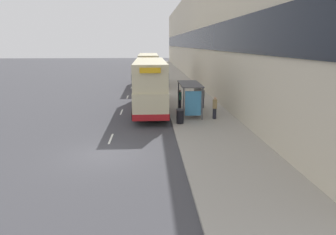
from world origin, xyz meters
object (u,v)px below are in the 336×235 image
Objects in this scene: double_decker_bus_near at (150,84)px; pedestrian_at_shelter at (215,108)px; car_0 at (151,69)px; pedestrian_2 at (202,98)px; pedestrian_1 at (180,99)px; litter_bin at (180,116)px; bus_shelter at (192,93)px; double_decker_bus_ahead at (148,69)px.

pedestrian_at_shelter is (4.81, -3.95, -1.29)m from double_decker_bus_near.
car_0 is 2.29× the size of pedestrian_2.
pedestrian_1 is (2.23, -34.71, 0.15)m from car_0.
double_decker_bus_near reaches higher than pedestrian_1.
pedestrian_2 reaches higher than car_0.
pedestrian_at_shelter is at bearing 23.54° from litter_bin.
pedestrian_1 is 5.04m from litter_bin.
pedestrian_at_shelter is at bearing -39.42° from double_decker_bus_near.
pedestrian_2 is at bearing 93.19° from pedestrian_at_shelter.
bus_shelter is 2.34× the size of pedestrian_2.
pedestrian_at_shelter is 1.01× the size of pedestrian_1.
car_0 is at bearing 93.67° from pedestrian_1.
double_decker_bus_near is 2.81× the size of car_0.
double_decker_bus_near is 1.03× the size of double_decker_bus_ahead.
double_decker_bus_near is at bearing 141.72° from bus_shelter.
double_decker_bus_ahead is 6.78× the size of pedestrian_1.
double_decker_bus_near is 6.85× the size of pedestrian_at_shelter.
pedestrian_1 is at bearing -86.33° from car_0.
bus_shelter reaches higher than litter_bin.
pedestrian_2 is (4.75, -15.34, -1.23)m from double_decker_bus_ahead.
pedestrian_2 is at bearing -72.81° from double_decker_bus_ahead.
double_decker_bus_ahead is at bearing -91.44° from car_0.
double_decker_bus_ahead is 19.23m from car_0.
double_decker_bus_near reaches higher than car_0.
double_decker_bus_ahead reaches higher than pedestrian_at_shelter.
double_decker_bus_ahead is at bearing 100.86° from bus_shelter.
litter_bin is at bearing -115.71° from pedestrian_2.
pedestrian_2 is at bearing 5.75° from pedestrian_1.
pedestrian_at_shelter is (4.49, -38.53, 0.16)m from car_0.
double_decker_bus_near reaches higher than pedestrian_at_shelter.
double_decker_bus_near is 6.36m from pedestrian_at_shelter.
bus_shelter reaches higher than pedestrian_2.
pedestrian_1 is at bearing -174.25° from pedestrian_2.
pedestrian_1 is at bearing 84.59° from litter_bin.
litter_bin is at bearing -68.04° from double_decker_bus_near.
bus_shelter reaches higher than pedestrian_at_shelter.
double_decker_bus_ahead is at bearing 99.88° from pedestrian_1.
bus_shelter is 3.08m from pedestrian_2.
double_decker_bus_near is 5.78m from litter_bin.
double_decker_bus_ahead reaches higher than bus_shelter.
pedestrian_at_shelter reaches higher than pedestrian_1.
pedestrian_at_shelter is at bearing -59.37° from pedestrian_1.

